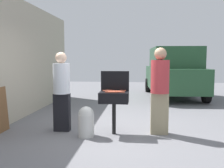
# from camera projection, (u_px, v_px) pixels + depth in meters

# --- Properties ---
(ground_plane) EXTENTS (24.00, 24.00, 0.00)m
(ground_plane) POSITION_uv_depth(u_px,v_px,m) (112.00, 131.00, 5.55)
(ground_plane) COLOR slate
(house_wall_side) EXTENTS (0.24, 8.00, 3.11)m
(house_wall_side) POSITION_uv_depth(u_px,v_px,m) (16.00, 59.00, 6.66)
(house_wall_side) COLOR #B2A893
(house_wall_side) RESTS_ON ground
(bbq_grill) EXTENTS (0.60, 0.44, 0.88)m
(bbq_grill) POSITION_uv_depth(u_px,v_px,m) (114.00, 99.00, 5.29)
(bbq_grill) COLOR black
(bbq_grill) RESTS_ON ground
(grill_lid_open) EXTENTS (0.60, 0.05, 0.42)m
(grill_lid_open) POSITION_uv_depth(u_px,v_px,m) (115.00, 81.00, 5.48)
(grill_lid_open) COLOR black
(grill_lid_open) RESTS_ON bbq_grill
(hot_dog_0) EXTENTS (0.13, 0.04, 0.03)m
(hot_dog_0) POSITION_uv_depth(u_px,v_px,m) (106.00, 91.00, 5.36)
(hot_dog_0) COLOR #B74C33
(hot_dog_0) RESTS_ON bbq_grill
(hot_dog_1) EXTENTS (0.13, 0.04, 0.03)m
(hot_dog_1) POSITION_uv_depth(u_px,v_px,m) (112.00, 91.00, 5.38)
(hot_dog_1) COLOR #B74C33
(hot_dog_1) RESTS_ON bbq_grill
(hot_dog_2) EXTENTS (0.13, 0.03, 0.03)m
(hot_dog_2) POSITION_uv_depth(u_px,v_px,m) (109.00, 91.00, 5.42)
(hot_dog_2) COLOR #B74C33
(hot_dog_2) RESTS_ON bbq_grill
(hot_dog_3) EXTENTS (0.13, 0.03, 0.03)m
(hot_dog_3) POSITION_uv_depth(u_px,v_px,m) (112.00, 91.00, 5.31)
(hot_dog_3) COLOR #AD4228
(hot_dog_3) RESTS_ON bbq_grill
(hot_dog_4) EXTENTS (0.13, 0.03, 0.03)m
(hot_dog_4) POSITION_uv_depth(u_px,v_px,m) (114.00, 92.00, 5.14)
(hot_dog_4) COLOR #B74C33
(hot_dog_4) RESTS_ON bbq_grill
(hot_dog_5) EXTENTS (0.13, 0.03, 0.03)m
(hot_dog_5) POSITION_uv_depth(u_px,v_px,m) (111.00, 92.00, 5.18)
(hot_dog_5) COLOR #B74C33
(hot_dog_5) RESTS_ON bbq_grill
(hot_dog_6) EXTENTS (0.13, 0.03, 0.03)m
(hot_dog_6) POSITION_uv_depth(u_px,v_px,m) (118.00, 91.00, 5.31)
(hot_dog_6) COLOR #B74C33
(hot_dog_6) RESTS_ON bbq_grill
(hot_dog_7) EXTENTS (0.13, 0.04, 0.03)m
(hot_dog_7) POSITION_uv_depth(u_px,v_px,m) (108.00, 92.00, 5.16)
(hot_dog_7) COLOR #B74C33
(hot_dog_7) RESTS_ON bbq_grill
(hot_dog_8) EXTENTS (0.13, 0.03, 0.03)m
(hot_dog_8) POSITION_uv_depth(u_px,v_px,m) (119.00, 92.00, 5.19)
(hot_dog_8) COLOR #AD4228
(hot_dog_8) RESTS_ON bbq_grill
(hot_dog_9) EXTENTS (0.13, 0.03, 0.03)m
(hot_dog_9) POSITION_uv_depth(u_px,v_px,m) (117.00, 92.00, 5.25)
(hot_dog_9) COLOR #B74C33
(hot_dog_9) RESTS_ON bbq_grill
(hot_dog_10) EXTENTS (0.13, 0.03, 0.03)m
(hot_dog_10) POSITION_uv_depth(u_px,v_px,m) (123.00, 91.00, 5.38)
(hot_dog_10) COLOR #B74C33
(hot_dog_10) RESTS_ON bbq_grill
(hot_dog_11) EXTENTS (0.13, 0.04, 0.03)m
(hot_dog_11) POSITION_uv_depth(u_px,v_px,m) (122.00, 92.00, 5.14)
(hot_dog_11) COLOR #C6593D
(hot_dog_11) RESTS_ON bbq_grill
(hot_dog_12) EXTENTS (0.13, 0.04, 0.03)m
(hot_dog_12) POSITION_uv_depth(u_px,v_px,m) (112.00, 92.00, 5.21)
(hot_dog_12) COLOR #C6593D
(hot_dog_12) RESTS_ON bbq_grill
(hot_dog_13) EXTENTS (0.13, 0.03, 0.03)m
(hot_dog_13) POSITION_uv_depth(u_px,v_px,m) (116.00, 91.00, 5.28)
(hot_dog_13) COLOR #B74C33
(hot_dog_13) RESTS_ON bbq_grill
(propane_tank) EXTENTS (0.32, 0.32, 0.62)m
(propane_tank) POSITION_uv_depth(u_px,v_px,m) (86.00, 121.00, 5.14)
(propane_tank) COLOR silver
(propane_tank) RESTS_ON ground
(person_left) EXTENTS (0.36, 0.36, 1.71)m
(person_left) POSITION_uv_depth(u_px,v_px,m) (62.00, 89.00, 5.52)
(person_left) COLOR black
(person_left) RESTS_ON ground
(person_right) EXTENTS (0.38, 0.38, 1.79)m
(person_right) POSITION_uv_depth(u_px,v_px,m) (160.00, 88.00, 5.29)
(person_right) COLOR gray
(person_right) RESTS_ON ground
(parked_minivan) EXTENTS (2.20, 4.48, 2.02)m
(parked_minivan) POSITION_uv_depth(u_px,v_px,m) (173.00, 72.00, 10.56)
(parked_minivan) COLOR #234C2D
(parked_minivan) RESTS_ON ground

